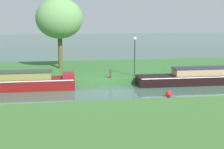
# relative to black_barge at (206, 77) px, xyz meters

# --- Properties ---
(ground_plane) EXTENTS (120.00, 120.00, 0.00)m
(ground_plane) POSITION_rel_black_barge_xyz_m (-7.94, -1.20, -0.54)
(ground_plane) COLOR #385849
(riverbank_far) EXTENTS (72.00, 10.00, 0.40)m
(riverbank_far) POSITION_rel_black_barge_xyz_m (-7.94, 5.80, -0.34)
(riverbank_far) COLOR #31642E
(riverbank_far) RESTS_ON ground_plane
(riverbank_near) EXTENTS (72.00, 10.00, 0.40)m
(riverbank_near) POSITION_rel_black_barge_xyz_m (-7.94, -10.20, -0.34)
(riverbank_near) COLOR #3A672C
(riverbank_near) RESTS_ON ground_plane
(black_barge) EXTENTS (9.87, 1.69, 1.26)m
(black_barge) POSITION_rel_black_barge_xyz_m (0.00, 0.00, 0.00)
(black_barge) COLOR black
(black_barge) RESTS_ON ground_plane
(maroon_narrowboat) EXTENTS (8.26, 1.67, 2.02)m
(maroon_narrowboat) POSITION_rel_black_barge_xyz_m (-14.09, -0.00, 0.10)
(maroon_narrowboat) COLOR maroon
(maroon_narrowboat) RESTS_ON ground_plane
(willow_tree_left) EXTENTS (4.04, 3.33, 6.13)m
(willow_tree_left) POSITION_rel_black_barge_xyz_m (-10.84, 5.93, 4.22)
(willow_tree_left) COLOR brown
(willow_tree_left) RESTS_ON riverbank_far
(lamp_post) EXTENTS (0.24, 0.24, 3.05)m
(lamp_post) POSITION_rel_black_barge_xyz_m (-5.13, 1.71, 1.77)
(lamp_post) COLOR #333338
(lamp_post) RESTS_ON riverbank_far
(mooring_post_near) EXTENTS (0.15, 0.15, 0.60)m
(mooring_post_near) POSITION_rel_black_barge_xyz_m (-12.73, 1.20, 0.16)
(mooring_post_near) COLOR #443722
(mooring_post_near) RESTS_ON riverbank_far
(mooring_post_far) EXTENTS (0.17, 0.17, 0.68)m
(mooring_post_far) POSITION_rel_black_barge_xyz_m (-7.08, 1.20, 0.20)
(mooring_post_far) COLOR #4C362D
(mooring_post_far) RESTS_ON riverbank_far
(channel_buoy) EXTENTS (0.40, 0.40, 0.40)m
(channel_buoy) POSITION_rel_black_barge_xyz_m (-4.00, -3.48, -0.34)
(channel_buoy) COLOR red
(channel_buoy) RESTS_ON ground_plane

